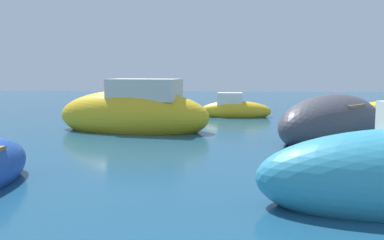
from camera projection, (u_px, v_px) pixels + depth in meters
name	position (u px, v px, depth m)	size (l,w,h in m)	color
moored_boat_1	(332.00, 123.00, 13.60)	(5.04, 5.30, 1.87)	#3F3F47
moored_boat_7	(134.00, 113.00, 15.47)	(5.98, 3.05, 2.33)	gold
moored_boat_9	(235.00, 110.00, 20.13)	(3.42, 1.28, 1.37)	gold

